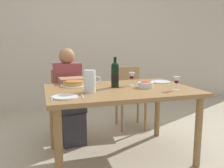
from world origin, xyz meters
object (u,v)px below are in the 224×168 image
Objects in this scene: wine_bottle at (115,75)px; wine_glass_right_diner at (132,76)px; wine_glass_left_diner at (177,81)px; dinner_plate_right_setting at (65,97)px; chair_right at (129,93)px; baked_tart at (74,83)px; water_pitcher at (90,82)px; dinner_plate_left_setting at (161,82)px; dining_table at (120,97)px; diner_left at (70,92)px; salad_bowl at (146,84)px; chair_left at (67,97)px.

wine_bottle reaches higher than wine_glass_right_diner.
dinner_plate_right_setting is at bearing -179.50° from wine_glass_left_diner.
chair_right is (-0.05, 1.16, -0.36)m from wine_glass_left_diner.
wine_bottle is 0.46m from baked_tart.
water_pitcher is 0.96× the size of dinner_plate_left_setting.
dining_table is 1.72× the size of chair_right.
wine_glass_left_diner is 0.16× the size of chair_right.
wine_glass_right_diner is at bearing 26.49° from dinner_plate_right_setting.
dining_table is at bearing 68.32° from chair_right.
chair_right is at bearing 63.15° from dining_table.
wine_bottle is (-0.03, 0.07, 0.23)m from dining_table.
wine_glass_left_diner is at bearing -48.69° from wine_glass_right_diner.
wine_bottle is 0.76m from diner_left.
wine_bottle reaches higher than salad_bowl.
chair_left is (0.13, 1.15, -0.27)m from dinner_plate_right_setting.
chair_right is at bearing 51.76° from water_pitcher.
wine_glass_left_diner is 0.62× the size of dinner_plate_right_setting.
baked_tart is 2.06× the size of wine_glass_right_diner.
wine_glass_right_diner is at bearing -167.63° from dinner_plate_left_setting.
salad_bowl is 1.01m from diner_left.
wine_glass_left_diner reaches higher than salad_bowl.
chair_right is (0.46, 0.90, -0.17)m from dining_table.
dinner_plate_right_setting is at bearing -105.90° from baked_tart.
chair_left is at bearing 96.89° from water_pitcher.
chair_left reaches higher than salad_bowl.
dining_table is at bearing 169.59° from salad_bowl.
wine_glass_left_diner reaches higher than dining_table.
wine_glass_right_diner reaches higher than dinner_plate_right_setting.
wine_glass_right_diner is (-0.09, 0.17, 0.07)m from salad_bowl.
diner_left is at bearing 156.56° from dinner_plate_left_setting.
wine_glass_left_diner is 1.10m from dinner_plate_right_setting.
diner_left is at bearing 97.89° from water_pitcher.
wine_bottle is 0.37× the size of chair_left.
wine_bottle is 1.05m from chair_right.
chair_left is (-0.46, 0.88, -0.17)m from dining_table.
chair_right is (-0.13, 0.70, -0.27)m from dinner_plate_left_setting.
baked_tart is 0.35× the size of chair_right.
salad_bowl is at bearing -61.32° from wine_glass_right_diner.
dinner_plate_left_setting is at bearing 21.88° from dinner_plate_right_setting.
salad_bowl is 0.19× the size of chair_right.
wine_glass_right_diner is at bearing 131.31° from wine_glass_left_diner.
water_pitcher is at bearing 169.80° from wine_glass_left_diner.
baked_tart is 1.37× the size of dinner_plate_left_setting.
chair_left is at bearing 83.49° from dinner_plate_right_setting.
chair_right is at bearing 70.43° from wine_glass_right_diner.
water_pitcher is 0.24× the size of chair_left.
wine_bottle is at bearing 120.86° from diner_left.
chair_left is (-0.96, 1.14, -0.36)m from wine_glass_left_diner.
wine_glass_left_diner reaches higher than dinner_plate_left_setting.
diner_left is at bearing 91.11° from baked_tart.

